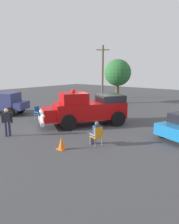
{
  "coord_description": "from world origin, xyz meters",
  "views": [
    {
      "loc": [
        -9.09,
        12.13,
        3.95
      ],
      "look_at": [
        0.6,
        0.42,
        0.91
      ],
      "focal_mm": 35.03,
      "sensor_mm": 36.0,
      "label": 1
    }
  ],
  "objects": [
    {
      "name": "spectator_standing",
      "position": [
        2.56,
        5.64,
        0.96
      ],
      "size": [
        0.48,
        0.56,
        1.68
      ],
      "color": "#2D334C",
      "rests_on": "ground"
    },
    {
      "name": "lawn_chair_near_truck",
      "position": [
        -2.52,
        3.56,
        0.59
      ],
      "size": [
        0.61,
        0.62,
        1.02
      ],
      "color": "#B7BABF",
      "rests_on": "ground"
    },
    {
      "name": "vintage_fire_truck",
      "position": [
        0.73,
        0.62,
        1.2
      ],
      "size": [
        5.03,
        6.18,
        2.59
      ],
      "color": "black",
      "rests_on": "ground"
    },
    {
      "name": "parked_pickup",
      "position": [
        9.04,
        2.6,
        0.99
      ],
      "size": [
        5.08,
        3.84,
        1.9
      ],
      "color": "black",
      "rests_on": "ground"
    },
    {
      "name": "spectator_seated",
      "position": [
        -2.39,
        3.52,
        0.7
      ],
      "size": [
        0.61,
        0.51,
        1.29
      ],
      "color": "#383842",
      "rests_on": "ground"
    },
    {
      "name": "lawn_chair_by_car",
      "position": [
        4.79,
        1.77,
        0.59
      ],
      "size": [
        0.53,
        0.55,
        1.02
      ],
      "color": "#B7BABF",
      "rests_on": "ground"
    },
    {
      "name": "ground_plane",
      "position": [
        0.0,
        0.0,
        0.0
      ],
      "size": [
        60.0,
        60.0,
        0.0
      ],
      "primitive_type": "plane",
      "color": "#424244"
    },
    {
      "name": "oak_tree_left",
      "position": [
        4.39,
        -9.12,
        3.45
      ],
      "size": [
        3.0,
        3.0,
        4.98
      ],
      "color": "brown",
      "rests_on": "ground"
    },
    {
      "name": "traffic_cone",
      "position": [
        -1.46,
        5.09,
        0.31
      ],
      "size": [
        0.4,
        0.4,
        0.64
      ],
      "color": "orange",
      "rests_on": "ground"
    },
    {
      "name": "utility_pole",
      "position": [
        8.24,
        -11.5,
        3.6
      ],
      "size": [
        1.48,
        1.05,
        6.91
      ],
      "color": "brown",
      "rests_on": "ground"
    }
  ]
}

